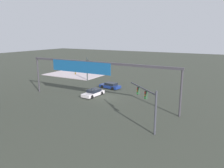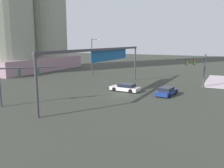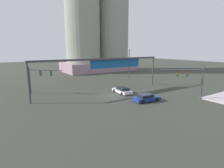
# 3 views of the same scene
# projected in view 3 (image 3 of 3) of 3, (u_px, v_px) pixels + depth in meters

# --- Properties ---
(ground_plane) EXTENTS (209.20, 209.20, 0.00)m
(ground_plane) POSITION_uv_depth(u_px,v_px,m) (112.00, 95.00, 32.33)
(ground_plane) COLOR #353930
(traffic_signal_near_corner) EXTENTS (5.11, 4.62, 5.01)m
(traffic_signal_near_corner) POSITION_uv_depth(u_px,v_px,m) (39.00, 75.00, 33.03)
(traffic_signal_near_corner) COLOR #3E3E48
(traffic_signal_near_corner) RESTS_ON ground
(traffic_signal_opposite_side) EXTENTS (5.86, 4.03, 5.61)m
(traffic_signal_opposite_side) POSITION_uv_depth(u_px,v_px,m) (192.00, 77.00, 29.39)
(traffic_signal_opposite_side) COLOR #394343
(traffic_signal_opposite_side) RESTS_ON ground
(streetlamp_curved_arm) EXTENTS (0.38, 2.22, 8.25)m
(streetlamp_curved_arm) POSITION_uv_depth(u_px,v_px,m) (130.00, 62.00, 50.87)
(streetlamp_curved_arm) COLOR #3F413E
(streetlamp_curved_arm) RESTS_ON ground
(overhead_sign_gantry) EXTENTS (27.14, 0.43, 6.68)m
(overhead_sign_gantry) POSITION_uv_depth(u_px,v_px,m) (107.00, 63.00, 34.26)
(overhead_sign_gantry) COLOR #3D3940
(overhead_sign_gantry) RESTS_ON ground
(sedan_car_approaching) EXTENTS (4.55, 2.43, 1.21)m
(sedan_car_approaching) POSITION_uv_depth(u_px,v_px,m) (146.00, 98.00, 28.67)
(sedan_car_approaching) COLOR navy
(sedan_car_approaching) RESTS_ON ground
(sedan_car_waiting_far) EXTENTS (2.18, 4.71, 1.21)m
(sedan_car_waiting_far) POSITION_uv_depth(u_px,v_px,m) (122.00, 90.00, 33.86)
(sedan_car_waiting_far) COLOR silver
(sedan_car_waiting_far) RESTS_ON ground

